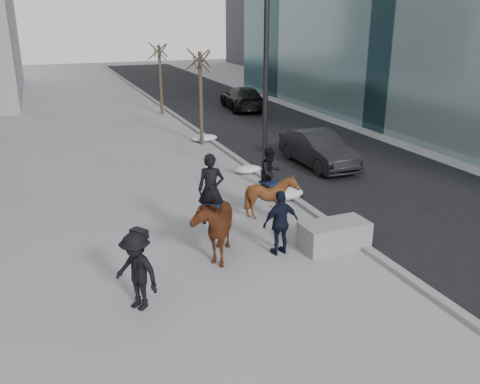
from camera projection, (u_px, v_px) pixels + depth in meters
name	position (u px, v px, depth m)	size (l,w,h in m)	color
ground	(257.00, 261.00, 13.09)	(120.00, 120.00, 0.00)	gray
road	(309.00, 147.00, 24.28)	(8.00, 90.00, 0.01)	black
curb	(231.00, 154.00, 22.89)	(0.25, 90.00, 0.12)	gray
planter	(334.00, 235.00, 13.73)	(1.84, 0.92, 0.74)	gray
car_near	(318.00, 149.00, 21.07)	(1.53, 4.40, 1.45)	black
car_far	(242.00, 98.00, 33.70)	(2.11, 5.19, 1.51)	black
tree_near	(201.00, 94.00, 24.08)	(1.20, 1.20, 4.89)	#33261E
tree_far	(160.00, 77.00, 31.59)	(1.20, 1.20, 4.72)	#34291E
mounted_left	(213.00, 219.00, 13.11)	(1.72, 2.31, 2.71)	#502010
mounted_right	(271.00, 192.00, 15.50)	(1.49, 1.59, 2.24)	#48280E
feeder	(281.00, 223.00, 13.24)	(1.06, 0.90, 1.75)	black
camera_crew	(137.00, 271.00, 10.73)	(1.19, 1.30, 1.75)	black
lamppost	(269.00, 47.00, 16.89)	(0.25, 2.75, 9.09)	black
snow_piles	(243.00, 165.00, 20.77)	(1.44, 9.90, 0.37)	silver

